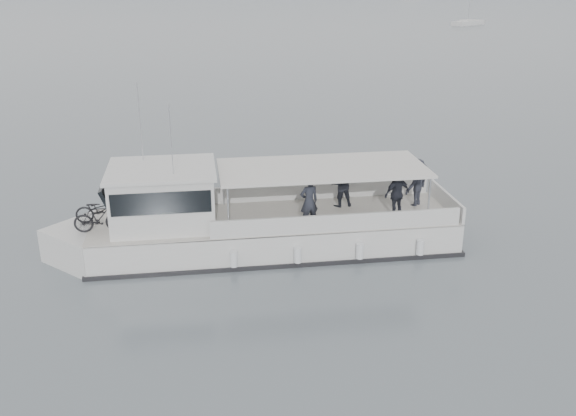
{
  "coord_description": "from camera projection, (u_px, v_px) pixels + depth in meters",
  "views": [
    {
      "loc": [
        6.81,
        -21.41,
        10.02
      ],
      "look_at": [
        5.4,
        0.49,
        1.6
      ],
      "focal_mm": 40.0,
      "sensor_mm": 36.0,
      "label": 1
    }
  ],
  "objects": [
    {
      "name": "ground",
      "position": [
        143.0,
        249.0,
        23.94
      ],
      "size": [
        1400.0,
        1400.0,
        0.0
      ],
      "primitive_type": "plane",
      "color": "slate",
      "rests_on": "ground"
    },
    {
      "name": "tour_boat",
      "position": [
        239.0,
        224.0,
        23.55
      ],
      "size": [
        15.23,
        6.42,
        6.36
      ],
      "rotation": [
        0.0,
        0.0,
        0.21
      ],
      "color": "silver",
      "rests_on": "ground"
    }
  ]
}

